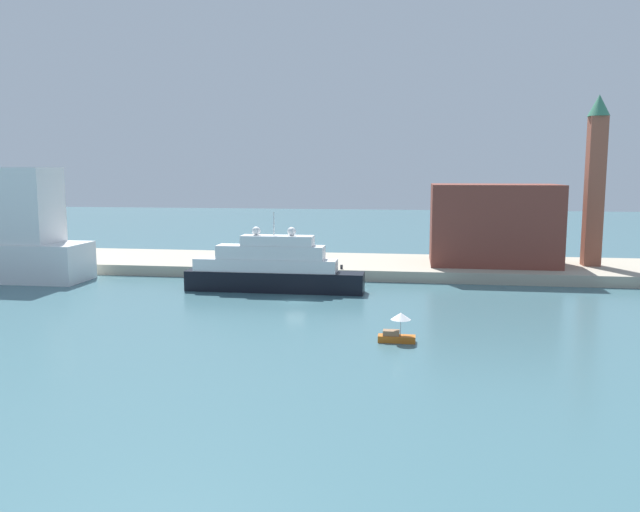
% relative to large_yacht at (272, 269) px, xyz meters
% --- Properties ---
extents(ground, '(400.00, 400.00, 0.00)m').
position_rel_large_yacht_xyz_m(ground, '(4.56, -6.38, -3.15)').
color(ground, '#3D6670').
extents(quay_dock, '(110.00, 20.71, 1.70)m').
position_rel_large_yacht_xyz_m(quay_dock, '(4.56, 19.98, -2.30)').
color(quay_dock, '#ADA38E').
rests_on(quay_dock, ground).
extents(large_yacht, '(25.08, 3.72, 11.14)m').
position_rel_large_yacht_xyz_m(large_yacht, '(0.00, 0.00, 0.00)').
color(large_yacht, black).
rests_on(large_yacht, ground).
extents(small_motorboat, '(3.66, 1.98, 2.98)m').
position_rel_large_yacht_xyz_m(small_motorboat, '(18.18, -24.33, -1.79)').
color(small_motorboat, '#C66019').
rests_on(small_motorboat, ground).
extents(harbor_building, '(19.99, 12.59, 12.93)m').
position_rel_large_yacht_xyz_m(harbor_building, '(32.28, 20.03, 5.02)').
color(harbor_building, brown).
rests_on(harbor_building, quay_dock).
extents(bell_tower, '(3.39, 3.39, 26.84)m').
position_rel_large_yacht_xyz_m(bell_tower, '(47.68, 20.52, 12.90)').
color(bell_tower, '#93513D').
rests_on(bell_tower, quay_dock).
extents(parked_car, '(3.82, 1.85, 1.44)m').
position_rel_large_yacht_xyz_m(parked_car, '(-8.53, 17.99, -0.82)').
color(parked_car, silver).
rests_on(parked_car, quay_dock).
extents(person_figure, '(0.36, 0.36, 1.65)m').
position_rel_large_yacht_xyz_m(person_figure, '(-3.25, 11.58, -0.68)').
color(person_figure, '#4C4C4C').
rests_on(person_figure, quay_dock).
extents(mooring_bollard, '(0.42, 0.42, 0.67)m').
position_rel_large_yacht_xyz_m(mooring_bollard, '(8.58, 10.67, -1.11)').
color(mooring_bollard, black).
rests_on(mooring_bollard, quay_dock).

